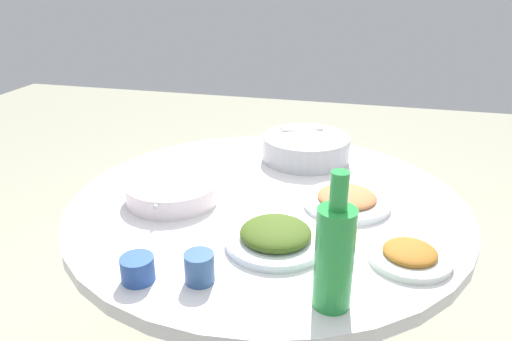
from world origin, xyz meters
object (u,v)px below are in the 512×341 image
(rice_bowl, at_px, (306,147))
(tea_cup_far, at_px, (199,268))
(dish_tofu_braise, at_px, (347,200))
(green_bottle, at_px, (334,255))
(dish_stirfry, at_px, (410,255))
(round_dining_table, at_px, (267,225))
(tea_cup_near, at_px, (138,269))
(dish_greens, at_px, (276,237))
(soup_bowl, at_px, (173,191))

(rice_bowl, xyz_separation_m, tea_cup_far, (-0.78, 0.11, -0.01))
(dish_tofu_braise, bearing_deg, green_bottle, -179.67)
(dish_tofu_braise, relative_size, dish_stirfry, 1.29)
(round_dining_table, relative_size, tea_cup_near, 15.68)
(green_bottle, bearing_deg, dish_greens, 38.96)
(soup_bowl, xyz_separation_m, tea_cup_near, (-0.39, -0.08, 0.00))
(rice_bowl, xyz_separation_m, dish_tofu_braise, (-0.33, -0.17, -0.03))
(soup_bowl, bearing_deg, dish_stirfry, -103.75)
(tea_cup_far, bearing_deg, dish_tofu_braise, -32.59)
(green_bottle, distance_m, tea_cup_far, 0.30)
(round_dining_table, height_order, tea_cup_near, tea_cup_near)
(rice_bowl, height_order, soup_bowl, rice_bowl)
(soup_bowl, relative_size, green_bottle, 1.02)
(round_dining_table, distance_m, tea_cup_near, 0.50)
(round_dining_table, bearing_deg, dish_stirfry, -120.02)
(dish_tofu_braise, bearing_deg, tea_cup_far, 147.41)
(dish_greens, height_order, dish_tofu_braise, dish_greens)
(rice_bowl, height_order, tea_cup_far, rice_bowl)
(round_dining_table, relative_size, dish_greens, 4.66)
(dish_stirfry, distance_m, tea_cup_far, 0.49)
(rice_bowl, height_order, tea_cup_near, rice_bowl)
(soup_bowl, relative_size, tea_cup_far, 4.35)
(dish_tofu_braise, xyz_separation_m, tea_cup_far, (-0.45, 0.28, 0.02))
(dish_tofu_braise, distance_m, dish_stirfry, 0.30)
(green_bottle, relative_size, tea_cup_near, 3.99)
(dish_greens, distance_m, tea_cup_far, 0.23)
(rice_bowl, height_order, dish_greens, rice_bowl)
(dish_greens, xyz_separation_m, tea_cup_near, (-0.22, 0.26, 0.01))
(dish_stirfry, height_order, green_bottle, green_bottle)
(rice_bowl, distance_m, dish_greens, 0.59)
(soup_bowl, distance_m, dish_greens, 0.39)
(soup_bowl, bearing_deg, dish_greens, -116.35)
(tea_cup_near, bearing_deg, dish_greens, -50.56)
(dish_greens, xyz_separation_m, dish_stirfry, (0.01, -0.32, -0.01))
(tea_cup_near, distance_m, tea_cup_far, 0.14)
(dish_greens, height_order, tea_cup_far, tea_cup_far)
(round_dining_table, xyz_separation_m, dish_greens, (-0.24, -0.07, 0.11))
(soup_bowl, distance_m, dish_stirfry, 0.69)
(round_dining_table, xyz_separation_m, tea_cup_near, (-0.45, 0.19, 0.11))
(green_bottle, xyz_separation_m, tea_cup_near, (-0.02, 0.42, -0.09))
(tea_cup_near, bearing_deg, tea_cup_far, -77.37)
(dish_greens, bearing_deg, dish_tofu_braise, -30.84)
(green_bottle, relative_size, tea_cup_far, 4.28)
(round_dining_table, relative_size, tea_cup_far, 16.83)
(dish_greens, relative_size, dish_tofu_braise, 1.00)
(tea_cup_far, bearing_deg, dish_greens, -34.91)
(round_dining_table, bearing_deg, dish_greens, -162.53)
(tea_cup_far, bearing_deg, tea_cup_near, 102.63)
(round_dining_table, height_order, rice_bowl, rice_bowl)
(round_dining_table, xyz_separation_m, green_bottle, (-0.43, -0.23, 0.21))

